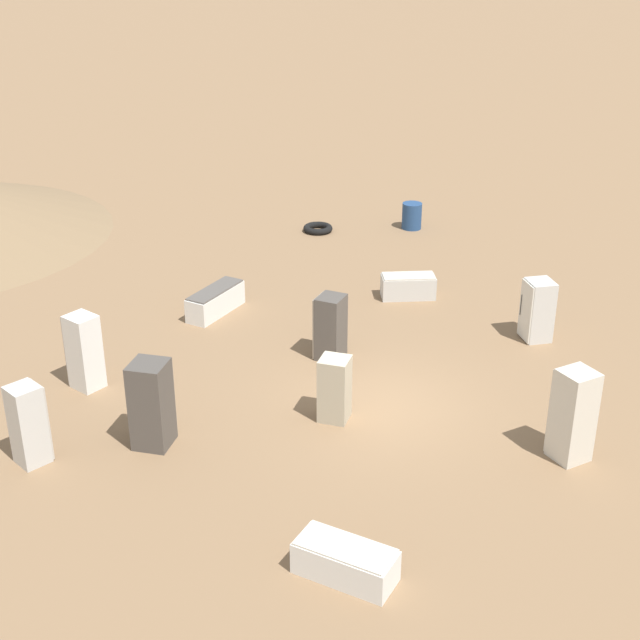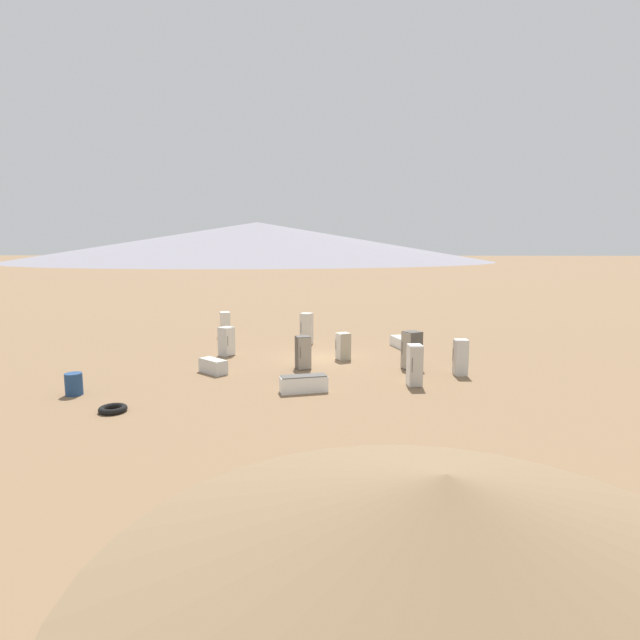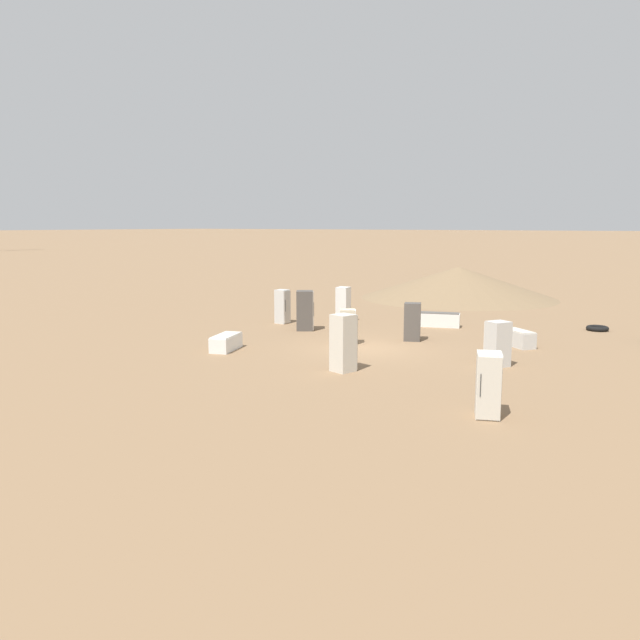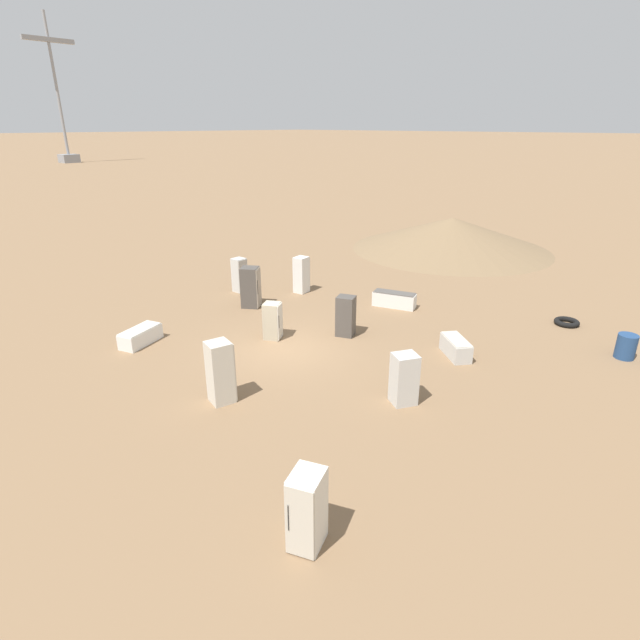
# 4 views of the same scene
# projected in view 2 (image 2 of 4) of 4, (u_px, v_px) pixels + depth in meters

# --- Properties ---
(ground_plane) EXTENTS (1000.00, 1000.00, 0.00)m
(ground_plane) POSITION_uv_depth(u_px,v_px,m) (323.00, 358.00, 26.44)
(ground_plane) COLOR #846647
(mountain_ridge_0) EXTENTS (243.51, 243.51, 20.44)m
(mountain_ridge_0) POSITION_uv_depth(u_px,v_px,m) (257.00, 242.00, 267.25)
(mountain_ridge_0) COLOR gray
(mountain_ridge_0) RESTS_ON ground_plane
(dirt_mound) EXTENTS (12.76, 12.76, 2.08)m
(dirt_mound) POSITION_uv_depth(u_px,v_px,m) (444.00, 533.00, 8.26)
(dirt_mound) COLOR #7F6647
(dirt_mound) RESTS_ON ground_plane
(discarded_fridge_0) EXTENTS (1.79, 1.21, 0.60)m
(discarded_fridge_0) POSITION_uv_depth(u_px,v_px,m) (400.00, 342.00, 29.45)
(discarded_fridge_0) COLOR white
(discarded_fridge_0) RESTS_ON ground_plane
(discarded_fridge_1) EXTENTS (1.19, 2.00, 0.68)m
(discarded_fridge_1) POSITION_uv_depth(u_px,v_px,m) (304.00, 384.00, 20.13)
(discarded_fridge_1) COLOR white
(discarded_fridge_1) RESTS_ON ground_plane
(discarded_fridge_2) EXTENTS (0.83, 0.85, 1.59)m
(discarded_fridge_2) POSITION_uv_depth(u_px,v_px,m) (303.00, 353.00, 24.02)
(discarded_fridge_2) COLOR #4C4742
(discarded_fridge_2) RESTS_ON ground_plane
(discarded_fridge_3) EXTENTS (1.41, 1.55, 0.66)m
(discarded_fridge_3) POSITION_uv_depth(u_px,v_px,m) (213.00, 366.00, 23.23)
(discarded_fridge_3) COLOR silver
(discarded_fridge_3) RESTS_ON ground_plane
(discarded_fridge_4) EXTENTS (1.01, 1.03, 1.83)m
(discarded_fridge_4) POSITION_uv_depth(u_px,v_px,m) (412.00, 350.00, 23.98)
(discarded_fridge_4) COLOR #4C4742
(discarded_fridge_4) RESTS_ON ground_plane
(discarded_fridge_5) EXTENTS (0.82, 0.79, 1.91)m
(discarded_fridge_5) POSITION_uv_depth(u_px,v_px,m) (306.00, 329.00, 30.28)
(discarded_fridge_5) COLOR beige
(discarded_fridge_5) RESTS_ON ground_plane
(discarded_fridge_6) EXTENTS (0.93, 0.83, 1.65)m
(discarded_fridge_6) POSITION_uv_depth(u_px,v_px,m) (225.00, 324.00, 32.90)
(discarded_fridge_6) COLOR silver
(discarded_fridge_6) RESTS_ON ground_plane
(discarded_fridge_7) EXTENTS (0.76, 0.66, 1.76)m
(discarded_fridge_7) POSITION_uv_depth(u_px,v_px,m) (415.00, 365.00, 20.99)
(discarded_fridge_7) COLOR white
(discarded_fridge_7) RESTS_ON ground_plane
(discarded_fridge_8) EXTENTS (0.83, 0.84, 1.42)m
(discarded_fridge_8) POSITION_uv_depth(u_px,v_px,m) (343.00, 346.00, 25.99)
(discarded_fridge_8) COLOR #B2A88E
(discarded_fridge_8) RESTS_ON ground_plane
(discarded_fridge_9) EXTENTS (0.59, 0.64, 1.66)m
(discarded_fridge_9) POSITION_uv_depth(u_px,v_px,m) (461.00, 357.00, 22.78)
(discarded_fridge_9) COLOR silver
(discarded_fridge_9) RESTS_ON ground_plane
(discarded_fridge_10) EXTENTS (0.92, 0.91, 1.56)m
(discarded_fridge_10) POSITION_uv_depth(u_px,v_px,m) (227.00, 341.00, 27.07)
(discarded_fridge_10) COLOR silver
(discarded_fridge_10) RESTS_ON ground_plane
(scrap_tire) EXTENTS (0.98, 0.98, 0.21)m
(scrap_tire) POSITION_uv_depth(u_px,v_px,m) (113.00, 409.00, 17.67)
(scrap_tire) COLOR black
(scrap_tire) RESTS_ON ground_plane
(rusty_barrel) EXTENTS (0.66, 0.66, 0.88)m
(rusty_barrel) POSITION_uv_depth(u_px,v_px,m) (74.00, 384.00, 19.70)
(rusty_barrel) COLOR navy
(rusty_barrel) RESTS_ON ground_plane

